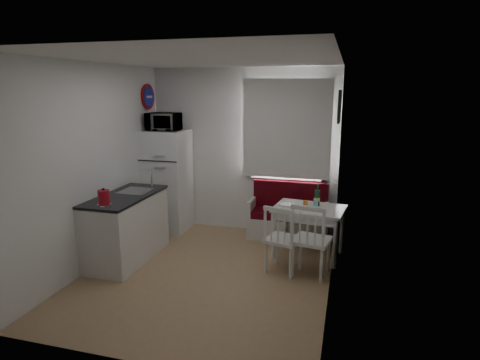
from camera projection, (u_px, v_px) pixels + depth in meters
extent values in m
cube|color=#A07E55|center=(207.00, 273.00, 5.05)|extent=(3.00, 3.50, 0.02)
cube|color=white|center=(203.00, 59.00, 4.47)|extent=(3.00, 3.50, 0.02)
cube|color=white|center=(243.00, 151.00, 6.41)|extent=(3.00, 0.02, 2.60)
cube|color=white|center=(128.00, 217.00, 3.11)|extent=(3.00, 0.02, 2.60)
cube|color=white|center=(96.00, 166.00, 5.15)|extent=(0.02, 3.50, 2.60)
cube|color=white|center=(335.00, 180.00, 4.37)|extent=(0.02, 3.50, 2.60)
cube|color=silver|center=(287.00, 132.00, 6.13)|extent=(1.22, 0.06, 1.47)
cube|color=white|center=(286.00, 129.00, 6.05)|extent=(1.35, 0.02, 1.50)
cube|color=silver|center=(127.00, 229.00, 5.40)|extent=(0.60, 1.30, 0.86)
cube|color=black|center=(125.00, 196.00, 5.30)|extent=(0.62, 1.32, 0.03)
cube|color=#99999E|center=(136.00, 194.00, 5.54)|extent=(0.40, 0.40, 0.10)
cylinder|color=silver|center=(152.00, 179.00, 5.63)|extent=(0.02, 0.02, 0.26)
cylinder|color=#192196|center=(148.00, 97.00, 6.32)|extent=(0.03, 0.40, 0.40)
cube|color=black|center=(339.00, 106.00, 5.25)|extent=(0.04, 0.52, 0.42)
cube|color=silver|center=(288.00, 228.00, 6.20)|extent=(1.21, 0.47, 0.34)
cube|color=#4F040E|center=(288.00, 214.00, 6.15)|extent=(1.16, 0.43, 0.11)
cube|color=#4F040E|center=(290.00, 195.00, 6.26)|extent=(1.16, 0.09, 0.43)
cube|color=silver|center=(309.00, 209.00, 5.44)|extent=(1.01, 0.77, 0.04)
cube|color=silver|center=(309.00, 214.00, 5.46)|extent=(0.91, 0.67, 0.11)
cylinder|color=silver|center=(308.00, 233.00, 5.52)|extent=(0.06, 0.06, 0.66)
cube|color=silver|center=(284.00, 240.00, 5.03)|extent=(0.51, 0.49, 0.04)
cube|color=silver|center=(282.00, 226.00, 4.81)|extent=(0.39, 0.15, 0.43)
cube|color=silver|center=(311.00, 240.00, 4.94)|extent=(0.51, 0.49, 0.04)
cube|color=silver|center=(311.00, 226.00, 4.70)|extent=(0.42, 0.12, 0.46)
cube|color=white|center=(167.00, 181.00, 6.49)|extent=(0.65, 0.65, 1.64)
imported|color=white|center=(163.00, 122.00, 6.23)|extent=(0.49, 0.33, 0.27)
cylinder|color=#A30D1C|center=(104.00, 198.00, 4.76)|extent=(0.16, 0.16, 0.22)
cylinder|color=orange|center=(305.00, 204.00, 5.39)|extent=(0.06, 0.06, 0.10)
cylinder|color=#8BDAED|center=(316.00, 203.00, 5.45)|extent=(0.06, 0.06, 0.11)
cylinder|color=white|center=(288.00, 205.00, 5.53)|extent=(0.25, 0.25, 0.02)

